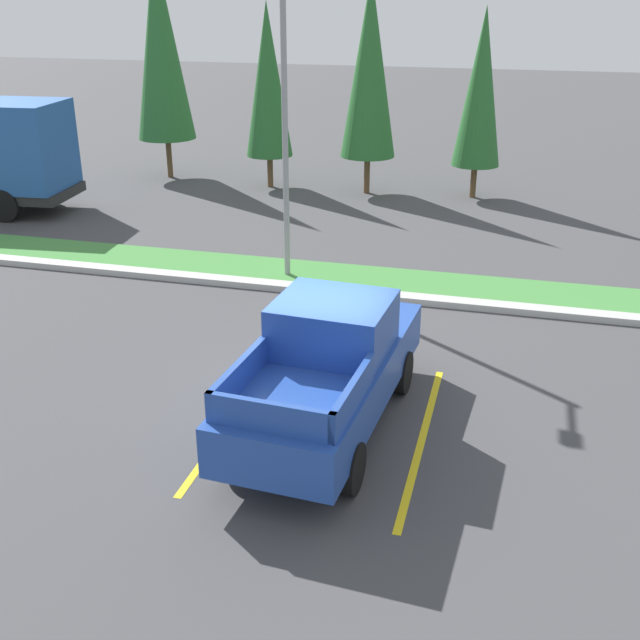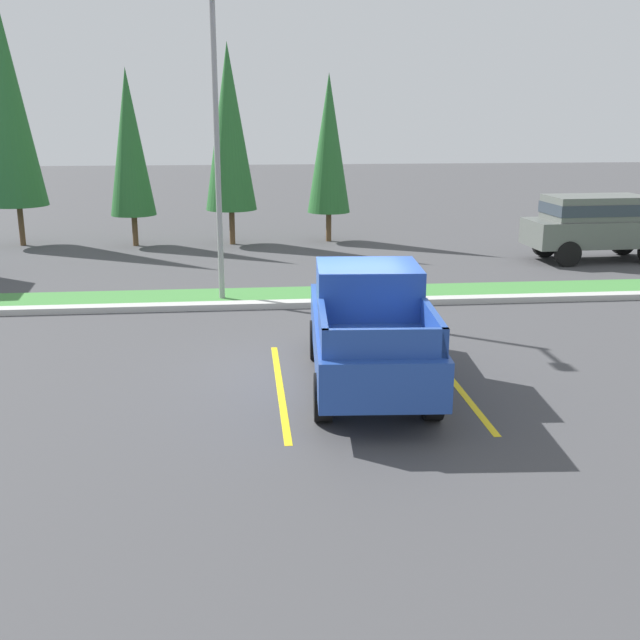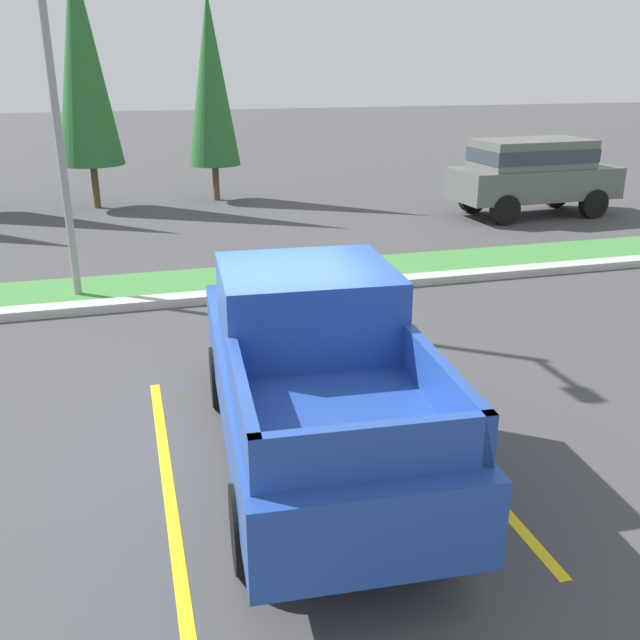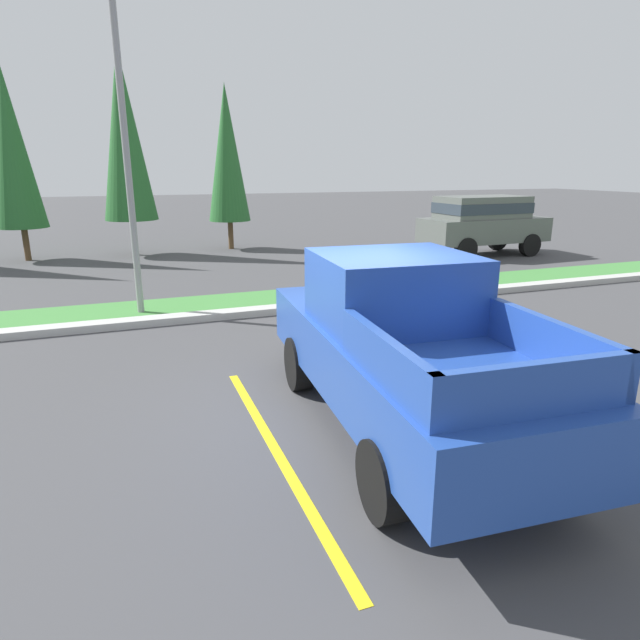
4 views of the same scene
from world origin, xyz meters
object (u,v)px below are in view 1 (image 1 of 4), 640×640
cypress_tree_leftmost (161,44)px  cypress_tree_right_inner (481,88)px  pickup_truck_main (328,368)px  street_light (283,101)px  cypress_tree_center (370,67)px  cypress_tree_left_inner (268,80)px

cypress_tree_leftmost → cypress_tree_right_inner: (11.17, -0.18, -1.15)m
pickup_truck_main → street_light: street_light is taller
street_light → cypress_tree_right_inner: size_ratio=1.20×
cypress_tree_center → cypress_tree_right_inner: size_ratio=1.16×
cypress_tree_center → cypress_tree_right_inner: (3.59, 0.32, -0.58)m
cypress_tree_right_inner → cypress_tree_leftmost: bearing=179.1°
cypress_tree_leftmost → cypress_tree_center: (7.58, -0.50, -0.56)m
cypress_tree_leftmost → cypress_tree_left_inner: 4.26m
pickup_truck_main → street_light: (-2.70, 6.45, 3.16)m
street_light → cypress_tree_center: 8.88m
pickup_truck_main → cypress_tree_right_inner: cypress_tree_right_inner is taller
cypress_tree_leftmost → cypress_tree_center: 7.62m
cypress_tree_right_inner → cypress_tree_center: bearing=-174.9°
street_light → cypress_tree_right_inner: street_light is taller
street_light → cypress_tree_right_inner: (3.78, 9.20, -0.64)m
cypress_tree_left_inner → cypress_tree_right_inner: bearing=2.5°
cypress_tree_right_inner → cypress_tree_left_inner: bearing=-177.5°
street_light → cypress_tree_center: (0.19, 8.88, -0.05)m
street_light → cypress_tree_leftmost: size_ratio=0.91×
pickup_truck_main → cypress_tree_center: 15.84m
pickup_truck_main → cypress_tree_leftmost: (-10.09, 15.83, 3.67)m
pickup_truck_main → cypress_tree_leftmost: 19.12m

